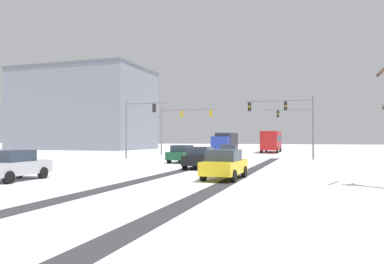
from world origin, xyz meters
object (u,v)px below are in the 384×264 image
(traffic_signal_far_left, at_px, (179,120))
(box_truck_delivery, at_px, (225,143))
(car_white_lead, at_px, (229,152))
(office_building_far_left_block, at_px, (84,109))
(traffic_signal_near_left, at_px, (137,119))
(car_yellow_cab_fourth, at_px, (225,164))
(car_silver_fifth, at_px, (14,165))
(bus_oncoming, at_px, (271,140))
(traffic_signal_near_right, at_px, (289,115))
(traffic_signal_far_right, at_px, (299,122))
(car_dark_green_second, at_px, (182,154))
(car_black_third, at_px, (200,158))

(traffic_signal_far_left, height_order, box_truck_delivery, traffic_signal_far_left)
(car_white_lead, relative_size, office_building_far_left_block, 0.15)
(traffic_signal_near_left, xyz_separation_m, car_white_lead, (10.12, 1.26, -3.54))
(car_yellow_cab_fourth, height_order, car_silver_fifth, same)
(car_yellow_cab_fourth, xyz_separation_m, bus_oncoming, (-1.95, 41.57, 1.18))
(traffic_signal_near_left, bearing_deg, bus_oncoming, 63.83)
(car_silver_fifth, relative_size, bus_oncoming, 0.38)
(traffic_signal_near_right, xyz_separation_m, car_silver_fifth, (-12.68, -23.13, -3.86))
(car_silver_fifth, bearing_deg, car_yellow_cab_fourth, 21.69)
(car_silver_fifth, bearing_deg, traffic_signal_far_right, 69.46)
(car_silver_fifth, distance_m, office_building_far_left_block, 61.67)
(traffic_signal_near_left, relative_size, traffic_signal_far_right, 0.99)
(traffic_signal_far_left, relative_size, office_building_far_left_block, 0.28)
(car_white_lead, height_order, car_dark_green_second, same)
(car_black_third, relative_size, bus_oncoming, 0.37)
(car_dark_green_second, xyz_separation_m, box_truck_delivery, (0.01, 17.47, 0.82))
(traffic_signal_far_right, relative_size, car_yellow_cab_fourth, 1.57)
(traffic_signal_near_left, height_order, bus_oncoming, traffic_signal_near_left)
(bus_oncoming, bearing_deg, box_truck_delivery, -113.73)
(car_black_third, bearing_deg, car_silver_fifth, -123.58)
(bus_oncoming, bearing_deg, car_white_lead, -94.63)
(bus_oncoming, bearing_deg, car_black_third, -92.32)
(bus_oncoming, bearing_deg, car_dark_green_second, -99.88)
(traffic_signal_near_right, bearing_deg, car_dark_green_second, -145.58)
(traffic_signal_far_left, height_order, traffic_signal_far_right, same)
(traffic_signal_near_left, bearing_deg, car_dark_green_second, -32.81)
(traffic_signal_far_right, height_order, car_yellow_cab_fourth, traffic_signal_far_right)
(traffic_signal_near_left, distance_m, box_truck_delivery, 14.99)
(car_white_lead, height_order, box_truck_delivery, box_truck_delivery)
(traffic_signal_far_left, distance_m, car_dark_green_second, 15.97)
(car_white_lead, bearing_deg, traffic_signal_near_left, -172.92)
(traffic_signal_near_right, relative_size, office_building_far_left_block, 0.25)
(traffic_signal_near_right, bearing_deg, car_black_third, -114.18)
(bus_oncoming, bearing_deg, car_silver_fifth, -100.52)
(car_white_lead, bearing_deg, traffic_signal_far_left, 135.30)
(traffic_signal_near_right, relative_size, car_dark_green_second, 1.61)
(traffic_signal_near_right, bearing_deg, traffic_signal_near_left, -173.56)
(bus_oncoming, bearing_deg, traffic_signal_far_right, -65.87)
(car_dark_green_second, bearing_deg, car_white_lead, 61.19)
(traffic_signal_far_left, bearing_deg, car_black_third, -65.86)
(office_building_far_left_block, bearing_deg, traffic_signal_near_right, -33.44)
(bus_oncoming, bearing_deg, traffic_signal_near_right, -79.51)
(traffic_signal_near_right, bearing_deg, traffic_signal_far_left, 151.32)
(office_building_far_left_block, bearing_deg, traffic_signal_near_left, -47.87)
(car_yellow_cab_fourth, bearing_deg, office_building_far_left_block, 131.09)
(car_yellow_cab_fourth, distance_m, box_truck_delivery, 30.94)
(car_white_lead, bearing_deg, office_building_far_left_block, 142.05)
(traffic_signal_near_left, height_order, car_white_lead, traffic_signal_near_left)
(car_white_lead, height_order, car_yellow_cab_fourth, same)
(traffic_signal_near_right, xyz_separation_m, traffic_signal_near_left, (-16.18, -1.83, -0.32))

